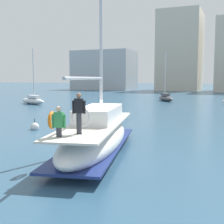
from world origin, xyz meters
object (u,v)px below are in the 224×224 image
moored_sloop_near (33,100)px  mooring_buoy (35,127)px  main_sailboat (96,135)px  moored_cutter_left (166,98)px

moored_sloop_near → mooring_buoy: (13.27, -17.43, -0.38)m
mooring_buoy → moored_sloop_near: bearing=127.3°
moored_sloop_near → mooring_buoy: 21.91m
main_sailboat → moored_cutter_left: size_ratio=1.50×
main_sailboat → moored_sloop_near: main_sailboat is taller
main_sailboat → mooring_buoy: size_ratio=12.92×
moored_cutter_left → mooring_buoy: bearing=-95.1°
main_sailboat → mooring_buoy: (-6.93, 4.47, -0.71)m
main_sailboat → moored_sloop_near: 29.80m
moored_cutter_left → mooring_buoy: size_ratio=8.64×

